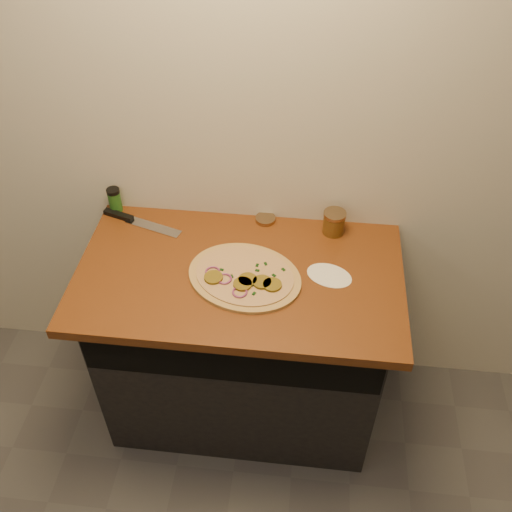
# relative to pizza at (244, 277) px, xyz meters

# --- Properties ---
(cabinet) EXTENTS (1.10, 0.60, 0.86)m
(cabinet) POSITION_rel_pizza_xyz_m (-0.02, 0.07, -0.48)
(cabinet) COLOR black
(cabinet) RESTS_ON ground
(countertop) EXTENTS (1.20, 0.70, 0.04)m
(countertop) POSITION_rel_pizza_xyz_m (-0.02, 0.04, -0.03)
(countertop) COLOR brown
(countertop) RESTS_ON cabinet
(pizza) EXTENTS (0.52, 0.52, 0.03)m
(pizza) POSITION_rel_pizza_xyz_m (0.00, 0.00, 0.00)
(pizza) COLOR tan
(pizza) RESTS_ON countertop
(chefs_knife) EXTENTS (0.34, 0.14, 0.02)m
(chefs_knife) POSITION_rel_pizza_xyz_m (-0.48, 0.27, -0.00)
(chefs_knife) COLOR #B7BAC1
(chefs_knife) RESTS_ON countertop
(mason_jar_lid) EXTENTS (0.10, 0.10, 0.02)m
(mason_jar_lid) POSITION_rel_pizza_xyz_m (0.04, 0.34, -0.00)
(mason_jar_lid) COLOR #907453
(mason_jar_lid) RESTS_ON countertop
(salsa_jar) EXTENTS (0.09, 0.09, 0.10)m
(salsa_jar) POSITION_rel_pizza_xyz_m (0.31, 0.30, 0.04)
(salsa_jar) COLOR maroon
(salsa_jar) RESTS_ON countertop
(spice_shaker) EXTENTS (0.05, 0.05, 0.11)m
(spice_shaker) POSITION_rel_pizza_xyz_m (-0.57, 0.34, 0.04)
(spice_shaker) COLOR #23591C
(spice_shaker) RESTS_ON countertop
(flour_spill) EXTENTS (0.22, 0.22, 0.00)m
(flour_spill) POSITION_rel_pizza_xyz_m (0.31, 0.05, -0.01)
(flour_spill) COLOR silver
(flour_spill) RESTS_ON countertop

